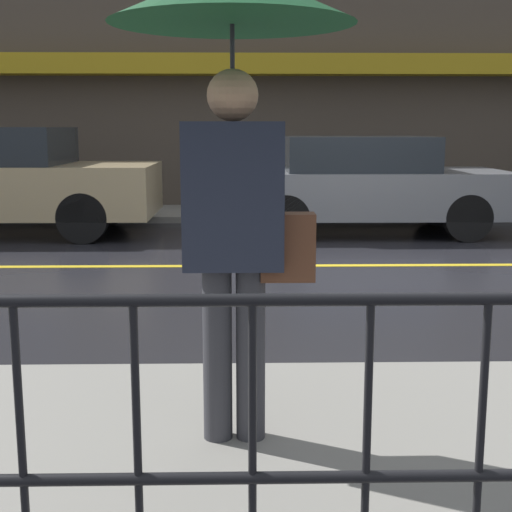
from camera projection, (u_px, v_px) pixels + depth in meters
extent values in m
plane|color=black|center=(361.00, 266.00, 7.91)|extent=(80.00, 80.00, 0.00)
cube|color=gray|center=(318.00, 213.00, 12.34)|extent=(28.00, 1.84, 0.10)
cube|color=gold|center=(361.00, 265.00, 7.91)|extent=(25.20, 0.12, 0.01)
cube|color=#4C4238|center=(314.00, 20.00, 12.79)|extent=(28.00, 0.30, 6.84)
cube|color=#B79319|center=(316.00, 65.00, 12.52)|extent=(16.80, 0.55, 0.35)
cylinder|color=black|center=(23.00, 465.00, 2.01)|extent=(0.02, 0.02, 0.95)
cylinder|color=black|center=(138.00, 464.00, 2.01)|extent=(0.02, 0.02, 0.95)
cylinder|color=black|center=(252.00, 462.00, 2.02)|extent=(0.02, 0.02, 0.95)
cylinder|color=black|center=(366.00, 461.00, 2.03)|extent=(0.02, 0.02, 0.95)
cylinder|color=black|center=(479.00, 460.00, 2.03)|extent=(0.02, 0.02, 0.95)
cylinder|color=#333338|center=(217.00, 354.00, 3.22)|extent=(0.13, 0.13, 0.80)
cylinder|color=#333338|center=(251.00, 354.00, 3.23)|extent=(0.13, 0.13, 0.80)
cube|color=#232838|center=(233.00, 196.00, 3.10)|extent=(0.43, 0.26, 0.63)
sphere|color=tan|center=(233.00, 95.00, 3.02)|extent=(0.22, 0.22, 0.22)
cylinder|color=#262628|center=(233.00, 112.00, 3.03)|extent=(0.02, 0.02, 0.72)
cube|color=brown|center=(287.00, 247.00, 3.14)|extent=(0.24, 0.12, 0.30)
cylinder|color=black|center=(107.00, 204.00, 11.07)|extent=(0.67, 0.22, 0.67)
cylinder|color=black|center=(83.00, 218.00, 9.38)|extent=(0.67, 0.22, 0.67)
cube|color=slate|center=(367.00, 192.00, 10.26)|extent=(3.93, 1.85, 0.63)
cube|color=#1E2328|center=(357.00, 153.00, 10.16)|extent=(2.04, 1.70, 0.48)
cylinder|color=black|center=(435.00, 205.00, 11.14)|extent=(0.64, 0.22, 0.64)
cylinder|color=black|center=(467.00, 218.00, 9.54)|extent=(0.64, 0.22, 0.64)
cylinder|color=black|center=(279.00, 205.00, 11.09)|extent=(0.64, 0.22, 0.64)
cylinder|color=black|center=(286.00, 218.00, 9.48)|extent=(0.64, 0.22, 0.64)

